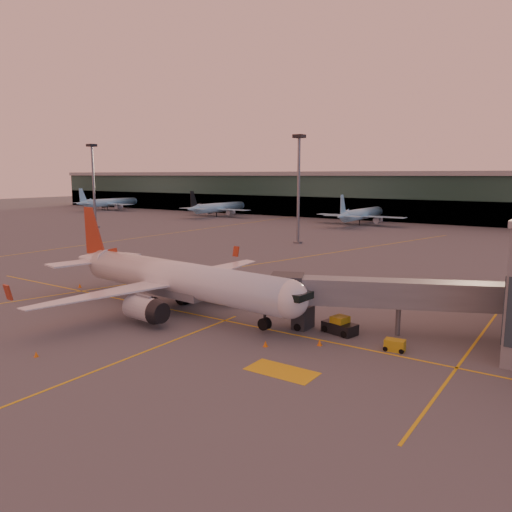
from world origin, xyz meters
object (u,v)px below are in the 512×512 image
Objects in this scene: catering_truck at (191,279)px; pushback_tug at (340,326)px; gpu_cart at (395,345)px; main_airplane at (173,279)px.

pushback_tug is (23.59, -3.56, -1.66)m from catering_truck.
gpu_cart is at bearing -3.14° from pushback_tug.
main_airplane reaches higher than pushback_tug.
pushback_tug reaches higher than gpu_cart.
catering_truck is at bearing 118.67° from main_airplane.
gpu_cart is (30.11, -5.52, -1.86)m from catering_truck.
catering_truck reaches higher than pushback_tug.
gpu_cart is 0.51× the size of pushback_tug.
main_airplane is 7.30m from catering_truck.
catering_truck is 30.67m from gpu_cart.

